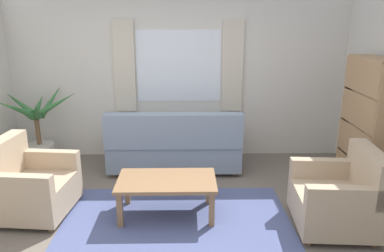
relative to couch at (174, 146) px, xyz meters
The scene contains 10 objects.
ground_plane 1.60m from the couch, 87.71° to the right, with size 6.24×6.24×0.00m, color #6B6056.
wall_back 1.17m from the couch, 85.00° to the left, with size 5.32×0.12×2.60m, color silver.
window_with_curtains 1.25m from the couch, 84.33° to the left, with size 1.98×0.07×1.40m.
area_rug 1.59m from the couch, 87.71° to the right, with size 2.51×1.77×0.01m, color #4C5684.
couch is the anchor object (origin of this frame).
armchair_left 2.05m from the couch, 142.19° to the right, with size 0.90×0.92×0.88m.
armchair_right 2.42m from the couch, 41.88° to the right, with size 0.88×0.90×0.88m.
coffee_table 1.31m from the couch, 92.11° to the right, with size 1.10×0.64×0.44m.
potted_plant 2.05m from the couch, behind, with size 1.20×0.95×1.19m.
bookshelf 2.57m from the couch, 17.29° to the right, with size 0.30×0.94×1.72m.
Camera 1 is at (0.11, -3.58, 2.18)m, focal length 34.77 mm.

